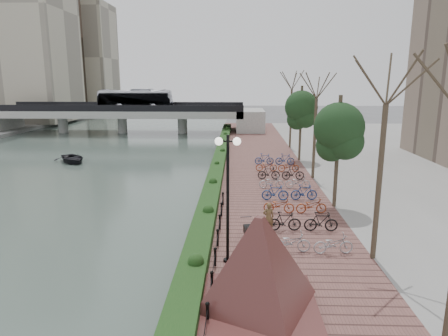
{
  "coord_description": "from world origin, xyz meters",
  "views": [
    {
      "loc": [
        2.29,
        -13.82,
        7.84
      ],
      "look_at": [
        1.34,
        12.43,
        2.0
      ],
      "focal_mm": 32.0,
      "sensor_mm": 36.0,
      "label": 1
    }
  ],
  "objects_px": {
    "lamppost": "(228,173)",
    "boat": "(72,158)",
    "motorcycle": "(249,232)",
    "granite_monument": "(259,263)",
    "pedestrian": "(268,217)"
  },
  "relations": [
    {
      "from": "granite_monument",
      "to": "lamppost",
      "type": "height_order",
      "value": "lamppost"
    },
    {
      "from": "granite_monument",
      "to": "boat",
      "type": "relative_size",
      "value": 1.42
    },
    {
      "from": "lamppost",
      "to": "boat",
      "type": "height_order",
      "value": "lamppost"
    },
    {
      "from": "lamppost",
      "to": "motorcycle",
      "type": "distance_m",
      "value": 3.85
    },
    {
      "from": "boat",
      "to": "pedestrian",
      "type": "bearing_deg",
      "value": -86.34
    },
    {
      "from": "lamppost",
      "to": "motorcycle",
      "type": "height_order",
      "value": "lamppost"
    },
    {
      "from": "motorcycle",
      "to": "pedestrian",
      "type": "relative_size",
      "value": 1.14
    },
    {
      "from": "granite_monument",
      "to": "lamppost",
      "type": "xyz_separation_m",
      "value": [
        -1.08,
        3.42,
        2.15
      ]
    },
    {
      "from": "granite_monument",
      "to": "motorcycle",
      "type": "height_order",
      "value": "granite_monument"
    },
    {
      "from": "boat",
      "to": "lamppost",
      "type": "bearing_deg",
      "value": -94.2
    },
    {
      "from": "motorcycle",
      "to": "pedestrian",
      "type": "bearing_deg",
      "value": 46.01
    },
    {
      "from": "motorcycle",
      "to": "pedestrian",
      "type": "height_order",
      "value": "pedestrian"
    },
    {
      "from": "lamppost",
      "to": "pedestrian",
      "type": "xyz_separation_m",
      "value": [
        1.91,
        3.34,
        -3.01
      ]
    },
    {
      "from": "granite_monument",
      "to": "lamppost",
      "type": "distance_m",
      "value": 4.19
    },
    {
      "from": "lamppost",
      "to": "boat",
      "type": "relative_size",
      "value": 1.36
    }
  ]
}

